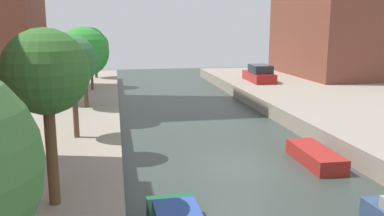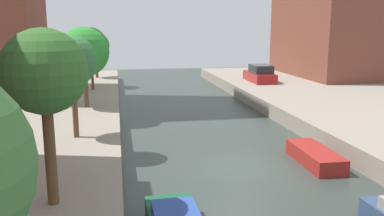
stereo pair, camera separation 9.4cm
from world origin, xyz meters
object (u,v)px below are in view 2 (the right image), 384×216
object	(u,v)px
street_tree_1	(44,73)
moored_boat_right_3	(315,156)
street_tree_2	(72,62)
street_tree_5	(96,45)
street_tree_3	(84,52)
low_block_right	(341,28)
street_tree_4	(91,43)
parked_car	(260,74)

from	to	relation	value
street_tree_1	moored_boat_right_3	size ratio (longest dim) A/B	1.40
street_tree_2	street_tree_5	world-z (taller)	street_tree_2
street_tree_2	street_tree_3	xyz separation A→B (m)	(0.00, 7.26, -0.03)
street_tree_5	street_tree_1	bearing A→B (deg)	-90.00
low_block_right	street_tree_4	world-z (taller)	low_block_right
street_tree_1	moored_boat_right_3	world-z (taller)	street_tree_1
street_tree_1	street_tree_4	size ratio (longest dim) A/B	1.02
street_tree_1	parked_car	bearing A→B (deg)	58.13
street_tree_2	street_tree_5	size ratio (longest dim) A/B	1.04
low_block_right	street_tree_1	distance (m)	37.45
low_block_right	street_tree_4	bearing A→B (deg)	-167.08
parked_car	street_tree_5	bearing A→B (deg)	159.30
street_tree_5	moored_boat_right_3	xyz separation A→B (m)	(10.68, -25.44, -3.85)
street_tree_4	moored_boat_right_3	world-z (taller)	street_tree_4
street_tree_1	street_tree_2	distance (m)	7.42
street_tree_2	moored_boat_right_3	distance (m)	11.84
moored_boat_right_3	street_tree_2	bearing A→B (deg)	164.83
low_block_right	street_tree_2	world-z (taller)	low_block_right
street_tree_2	street_tree_3	bearing A→B (deg)	90.00
street_tree_3	street_tree_2	bearing A→B (deg)	-90.00
street_tree_5	low_block_right	bearing A→B (deg)	-4.85
street_tree_1	street_tree_2	bearing A→B (deg)	90.00
street_tree_4	moored_boat_right_3	distance (m)	21.04
street_tree_1	street_tree_4	xyz separation A→B (m)	(-0.00, 22.09, -0.09)
low_block_right	street_tree_1	world-z (taller)	low_block_right
street_tree_5	moored_boat_right_3	size ratio (longest dim) A/B	1.24
street_tree_3	street_tree_5	bearing A→B (deg)	90.00
parked_car	moored_boat_right_3	distance (m)	20.27
street_tree_4	parked_car	xyz separation A→B (m)	(15.08, 2.17, -3.13)
street_tree_2	street_tree_1	bearing A→B (deg)	-90.00
low_block_right	street_tree_2	distance (m)	32.33
low_block_right	street_tree_3	distance (m)	28.32
street_tree_2	low_block_right	bearing A→B (deg)	39.21
low_block_right	street_tree_2	bearing A→B (deg)	-140.79
parked_car	street_tree_4	bearing A→B (deg)	-171.81
low_block_right	street_tree_2	size ratio (longest dim) A/B	2.92
street_tree_4	street_tree_2	bearing A→B (deg)	-90.00
street_tree_3	moored_boat_right_3	world-z (taller)	street_tree_3
street_tree_5	parked_car	world-z (taller)	street_tree_5
street_tree_1	moored_boat_right_3	distance (m)	12.45
low_block_right	parked_car	bearing A→B (deg)	-160.25
street_tree_2	parked_car	size ratio (longest dim) A/B	0.97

